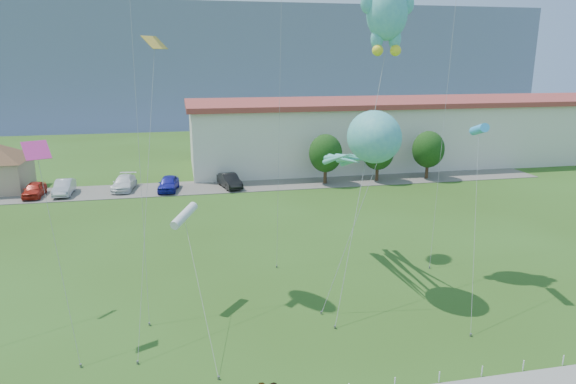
{
  "coord_description": "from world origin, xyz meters",
  "views": [
    {
      "loc": [
        -5.13,
        -18.55,
        13.23
      ],
      "look_at": [
        0.42,
        8.0,
        6.19
      ],
      "focal_mm": 32.0,
      "sensor_mm": 36.0,
      "label": 1
    }
  ],
  "objects_px": {
    "parked_car_silver": "(64,187)",
    "teddy_bear_kite": "(387,7)",
    "parked_car_black": "(230,181)",
    "warehouse": "(422,130)",
    "octopus_kite": "(366,146)",
    "parked_car_red": "(34,190)",
    "parked_car_blue": "(168,183)",
    "parked_car_white": "(124,183)"
  },
  "relations": [
    {
      "from": "warehouse",
      "to": "octopus_kite",
      "type": "relative_size",
      "value": 5.78
    },
    {
      "from": "parked_car_black",
      "to": "teddy_bear_kite",
      "type": "xyz_separation_m",
      "value": [
        7.59,
        -22.66,
        15.44
      ]
    },
    {
      "from": "parked_car_white",
      "to": "octopus_kite",
      "type": "bearing_deg",
      "value": -51.91
    },
    {
      "from": "parked_car_red",
      "to": "teddy_bear_kite",
      "type": "relative_size",
      "value": 0.22
    },
    {
      "from": "warehouse",
      "to": "parked_car_white",
      "type": "xyz_separation_m",
      "value": [
        -37.22,
        -8.38,
        -3.35
      ]
    },
    {
      "from": "parked_car_silver",
      "to": "parked_car_black",
      "type": "bearing_deg",
      "value": -1.88
    },
    {
      "from": "parked_car_red",
      "to": "parked_car_white",
      "type": "bearing_deg",
      "value": 7.68
    },
    {
      "from": "parked_car_silver",
      "to": "parked_car_white",
      "type": "height_order",
      "value": "parked_car_silver"
    },
    {
      "from": "parked_car_white",
      "to": "octopus_kite",
      "type": "distance_m",
      "value": 32.17
    },
    {
      "from": "parked_car_red",
      "to": "teddy_bear_kite",
      "type": "bearing_deg",
      "value": -40.3
    },
    {
      "from": "parked_car_silver",
      "to": "parked_car_blue",
      "type": "distance_m",
      "value": 10.24
    },
    {
      "from": "parked_car_silver",
      "to": "teddy_bear_kite",
      "type": "xyz_separation_m",
      "value": [
        24.11,
        -23.12,
        15.44
      ]
    },
    {
      "from": "parked_car_red",
      "to": "octopus_kite",
      "type": "distance_m",
      "value": 36.37
    },
    {
      "from": "parked_car_silver",
      "to": "parked_car_blue",
      "type": "xyz_separation_m",
      "value": [
        10.23,
        -0.5,
        0.02
      ]
    },
    {
      "from": "teddy_bear_kite",
      "to": "parked_car_red",
      "type": "bearing_deg",
      "value": 139.54
    },
    {
      "from": "warehouse",
      "to": "parked_car_red",
      "type": "xyz_separation_m",
      "value": [
        -45.61,
        -9.49,
        -3.36
      ]
    },
    {
      "from": "warehouse",
      "to": "parked_car_silver",
      "type": "xyz_separation_m",
      "value": [
        -42.91,
        -9.24,
        -3.33
      ]
    },
    {
      "from": "parked_car_blue",
      "to": "parked_car_black",
      "type": "xyz_separation_m",
      "value": [
        6.3,
        0.04,
        -0.02
      ]
    },
    {
      "from": "parked_car_red",
      "to": "parked_car_blue",
      "type": "distance_m",
      "value": 12.93
    },
    {
      "from": "warehouse",
      "to": "octopus_kite",
      "type": "distance_m",
      "value": 40.92
    },
    {
      "from": "parked_car_silver",
      "to": "teddy_bear_kite",
      "type": "height_order",
      "value": "teddy_bear_kite"
    },
    {
      "from": "parked_car_silver",
      "to": "octopus_kite",
      "type": "relative_size",
      "value": 0.42
    },
    {
      "from": "warehouse",
      "to": "parked_car_white",
      "type": "relative_size",
      "value": 12.41
    },
    {
      "from": "warehouse",
      "to": "parked_car_black",
      "type": "relative_size",
      "value": 13.68
    },
    {
      "from": "parked_car_blue",
      "to": "parked_car_white",
      "type": "bearing_deg",
      "value": 171.47
    },
    {
      "from": "octopus_kite",
      "to": "parked_car_silver",
      "type": "bearing_deg",
      "value": 130.65
    },
    {
      "from": "parked_car_red",
      "to": "parked_car_blue",
      "type": "bearing_deg",
      "value": -0.96
    },
    {
      "from": "parked_car_black",
      "to": "parked_car_white",
      "type": "bearing_deg",
      "value": 160.33
    },
    {
      "from": "parked_car_blue",
      "to": "teddy_bear_kite",
      "type": "xyz_separation_m",
      "value": [
        13.88,
        -22.62,
        15.42
      ]
    },
    {
      "from": "parked_car_white",
      "to": "warehouse",
      "type": "bearing_deg",
      "value": 19.1
    },
    {
      "from": "parked_car_black",
      "to": "octopus_kite",
      "type": "distance_m",
      "value": 26.98
    },
    {
      "from": "parked_car_red",
      "to": "parked_car_silver",
      "type": "xyz_separation_m",
      "value": [
        2.7,
        0.25,
        0.03
      ]
    },
    {
      "from": "warehouse",
      "to": "parked_car_black",
      "type": "height_order",
      "value": "warehouse"
    },
    {
      "from": "parked_car_red",
      "to": "parked_car_white",
      "type": "relative_size",
      "value": 0.84
    },
    {
      "from": "parked_car_red",
      "to": "parked_car_black",
      "type": "height_order",
      "value": "parked_car_black"
    },
    {
      "from": "warehouse",
      "to": "parked_car_blue",
      "type": "xyz_separation_m",
      "value": [
        -32.68,
        -9.74,
        -3.31
      ]
    },
    {
      "from": "octopus_kite",
      "to": "parked_car_black",
      "type": "bearing_deg",
      "value": 102.44
    },
    {
      "from": "parked_car_silver",
      "to": "teddy_bear_kite",
      "type": "relative_size",
      "value": 0.24
    },
    {
      "from": "warehouse",
      "to": "parked_car_blue",
      "type": "height_order",
      "value": "warehouse"
    },
    {
      "from": "parked_car_red",
      "to": "teddy_bear_kite",
      "type": "distance_m",
      "value": 38.49
    },
    {
      "from": "teddy_bear_kite",
      "to": "octopus_kite",
      "type": "bearing_deg",
      "value": -127.48
    },
    {
      "from": "parked_car_red",
      "to": "parked_car_silver",
      "type": "distance_m",
      "value": 2.71
    }
  ]
}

